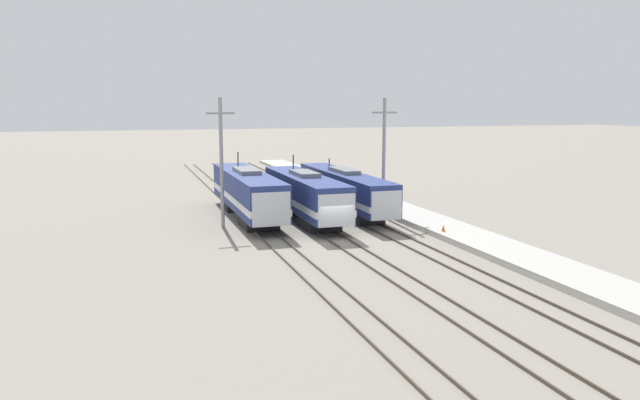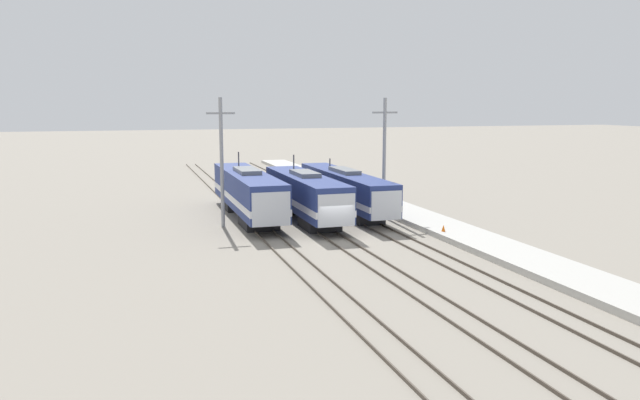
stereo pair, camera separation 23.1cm
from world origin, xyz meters
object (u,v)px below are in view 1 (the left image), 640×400
Objects in this scene: locomotive_far_left at (248,193)px; locomotive_center at (306,196)px; locomotive_far_right at (346,190)px; traffic_cone at (443,228)px; catenary_tower_left at (221,160)px; catenary_tower_right at (384,156)px.

locomotive_far_left is 5.11m from locomotive_center.
locomotive_far_right is at bearing 30.57° from locomotive_center.
locomotive_far_right is at bearing 1.17° from locomotive_far_left.
catenary_tower_left is at bearing 149.76° from traffic_cone.
locomotive_far_right is 5.16m from catenary_tower_right.
catenary_tower_right is at bearing -54.75° from locomotive_far_right.
locomotive_center is 33.87× the size of traffic_cone.
locomotive_far_right is at bearing 15.47° from catenary_tower_left.
catenary_tower_left reaches higher than locomotive_center.
locomotive_far_right is at bearing 105.72° from traffic_cone.
catenary_tower_left and catenary_tower_right have the same top height.
catenary_tower_right is (6.76, -0.57, 3.25)m from locomotive_center.
locomotive_far_left is at bearing 48.61° from catenary_tower_left.
locomotive_center is at bearing -149.43° from locomotive_far_right.
locomotive_center is at bearing -28.80° from locomotive_far_left.
catenary_tower_right is (13.92, 0.00, 0.00)m from catenary_tower_left.
catenary_tower_right reaches higher than locomotive_far_right.
catenary_tower_left is 13.92m from catenary_tower_right.
locomotive_center is 12.28m from traffic_cone.
locomotive_center reaches higher than locomotive_far_right.
locomotive_center is 0.86× the size of locomotive_far_right.
catenary_tower_left is at bearing -164.53° from locomotive_far_right.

